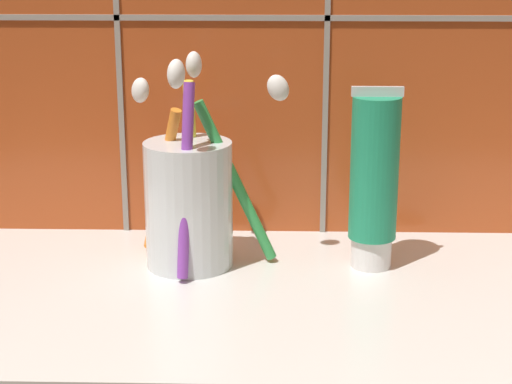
% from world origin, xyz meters
% --- Properties ---
extents(sink_counter, '(0.74, 0.29, 0.02)m').
position_xyz_m(sink_counter, '(0.00, 0.00, 0.01)').
color(sink_counter, silver).
rests_on(sink_counter, ground).
extents(toothbrush_cup, '(0.14, 0.10, 0.18)m').
position_xyz_m(toothbrush_cup, '(-0.10, 0.06, 0.08)').
color(toothbrush_cup, silver).
rests_on(toothbrush_cup, sink_counter).
extents(toothpaste_tube, '(0.04, 0.04, 0.15)m').
position_xyz_m(toothpaste_tube, '(0.05, 0.05, 0.10)').
color(toothpaste_tube, white).
rests_on(toothpaste_tube, sink_counter).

